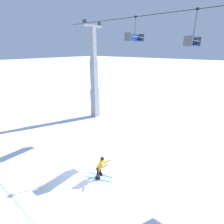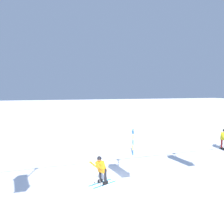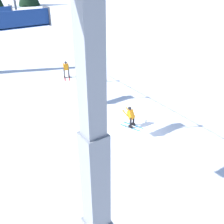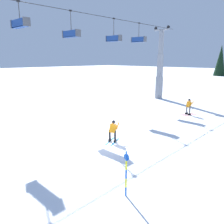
{
  "view_description": "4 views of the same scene",
  "coord_description": "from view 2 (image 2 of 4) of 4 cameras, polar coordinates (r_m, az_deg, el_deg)",
  "views": [
    {
      "loc": [
        6.65,
        -5.85,
        7.37
      ],
      "look_at": [
        -0.39,
        2.75,
        3.33
      ],
      "focal_mm": 28.14,
      "sensor_mm": 36.0,
      "label": 1
    },
    {
      "loc": [
        5.06,
        12.72,
        4.81
      ],
      "look_at": [
        0.51,
        1.54,
        3.83
      ],
      "focal_mm": 41.55,
      "sensor_mm": 36.0,
      "label": 2
    },
    {
      "loc": [
        -11.42,
        10.19,
        9.77
      ],
      "look_at": [
        0.0,
        2.42,
        2.07
      ],
      "focal_mm": 41.91,
      "sensor_mm": 36.0,
      "label": 3
    },
    {
      "loc": [
        -10.04,
        -9.79,
        5.65
      ],
      "look_at": [
        0.86,
        0.69,
        2.02
      ],
      "focal_mm": 35.9,
      "sensor_mm": 36.0,
      "label": 4
    }
  ],
  "objects": [
    {
      "name": "skier_carving_main",
      "position": [
        13.65,
        -2.47,
        -12.22
      ],
      "size": [
        1.66,
        1.11,
        1.61
      ],
      "color": "#198CCC",
      "rests_on": "ground_plane"
    },
    {
      "name": "skier_distant_uphill",
      "position": [
        23.21,
        23.38,
        -5.2
      ],
      "size": [
        1.6,
        0.74,
        1.74
      ],
      "color": "white",
      "rests_on": "ground_plane"
    },
    {
      "name": "ground_plane",
      "position": [
        14.5,
        -0.43,
        -14.74
      ],
      "size": [
        260.0,
        260.0,
        0.0
      ],
      "primitive_type": "plane",
      "color": "white"
    },
    {
      "name": "trail_marker_pole",
      "position": [
        19.54,
        4.63,
        -6.39
      ],
      "size": [
        0.07,
        0.28,
        2.01
      ],
      "color": "blue",
      "rests_on": "ground_plane"
    }
  ]
}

